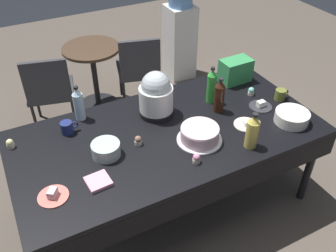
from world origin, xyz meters
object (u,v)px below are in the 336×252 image
Objects in this scene: dessert_plate_coral at (53,195)px; potluck_table at (168,138)px; glass_salad_bowl at (106,149)px; coffee_mug_olive at (280,95)px; soda_bottle_lime_soda at (211,86)px; soda_bottle_cola at (219,96)px; maroon_chair_right at (139,67)px; ceramic_snack_bowl at (292,117)px; soda_bottle_water at (79,104)px; soda_carton at (235,71)px; maroon_chair_left at (50,88)px; dessert_plate_cream at (246,124)px; cupcake_rose at (10,144)px; frosted_layer_cake at (200,134)px; dessert_plate_charcoal at (261,106)px; cupcake_lemon at (251,91)px; round_cafe_table at (93,66)px; soda_bottle_ginger_ale at (252,131)px; cupcake_vanilla at (138,141)px; coffee_mug_navy at (67,128)px; cupcake_cocoa at (196,159)px; water_cooler at (180,31)px; slow_cooker at (156,95)px.

potluck_table is at bearing 15.13° from dessert_plate_coral.
glass_salad_bowl reaches higher than coffee_mug_olive.
soda_bottle_lime_soda is 2.44× the size of coffee_mug_olive.
maroon_chair_right is at bearing 93.45° from soda_bottle_cola.
soda_bottle_lime_soda reaches higher than ceramic_snack_bowl.
soda_carton is at bearing -3.20° from soda_bottle_water.
maroon_chair_left is (-1.03, 1.36, -0.39)m from soda_bottle_cola.
cupcake_rose is at bearing 161.36° from dessert_plate_cream.
glass_salad_bowl is 1.53× the size of coffee_mug_olive.
soda_bottle_lime_soda reaches higher than frosted_layer_cake.
soda_bottle_lime_soda reaches higher than potluck_table.
cupcake_rose is 0.24× the size of soda_bottle_water.
glass_salad_bowl is 1.37m from ceramic_snack_bowl.
soda_bottle_lime_soda reaches higher than dessert_plate_charcoal.
cupcake_lemon reaches higher than dessert_plate_charcoal.
round_cafe_table is at bearing 121.80° from coffee_mug_olive.
frosted_layer_cake is at bearing 2.71° from dessert_plate_coral.
frosted_layer_cake is 0.37× the size of maroon_chair_right.
ceramic_snack_bowl reaches higher than potluck_table.
frosted_layer_cake is 1.28m from cupcake_rose.
soda_bottle_ginger_ale reaches higher than coffee_mug_olive.
frosted_layer_cake is 1.18× the size of soda_bottle_ginger_ale.
cupcake_vanilla is (-0.24, -0.03, 0.09)m from potluck_table.
dessert_plate_cream is 2.66× the size of cupcake_rose.
dessert_plate_cream is 1.29m from coffee_mug_navy.
glass_salad_bowl is 1.75m from round_cafe_table.
dessert_plate_coral reaches higher than dessert_plate_cream.
cupcake_rose is 1.26m from cupcake_cocoa.
dessert_plate_coral is 2.70× the size of cupcake_cocoa.
cupcake_vanilla is at bearing 18.17° from dessert_plate_coral.
frosted_layer_cake reaches higher than round_cafe_table.
cupcake_vanilla and cupcake_lemon have the same top height.
cupcake_rose is 0.39m from coffee_mug_navy.
frosted_layer_cake is at bearing 170.08° from ceramic_snack_bowl.
soda_bottle_lime_soda is at bearing 83.12° from soda_bottle_cola.
soda_bottle_water is 2.21× the size of coffee_mug_navy.
cupcake_lemon is at bearing -93.21° from soda_carton.
soda_bottle_cola is (0.71, 0.08, 0.10)m from cupcake_vanilla.
dessert_plate_coral is 2.70× the size of cupcake_lemon.
soda_bottle_cola is (1.34, 0.29, 0.12)m from dessert_plate_coral.
frosted_layer_cake is at bearing -65.96° from maroon_chair_left.
water_cooler reaches higher than dessert_plate_charcoal.
frosted_layer_cake is 2.25m from water_cooler.
cupcake_cocoa is at bearing -34.02° from cupcake_rose.
water_cooler is (0.27, 1.46, -0.26)m from soda_carton.
coffee_mug_navy is at bearing 138.65° from cupcake_vanilla.
water_cooler is (1.08, 1.59, -0.33)m from slow_cooker.
cupcake_cocoa is at bearing -161.76° from dessert_plate_cream.
slow_cooker reaches higher than potluck_table.
cupcake_vanilla is 1.00× the size of cupcake_lemon.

